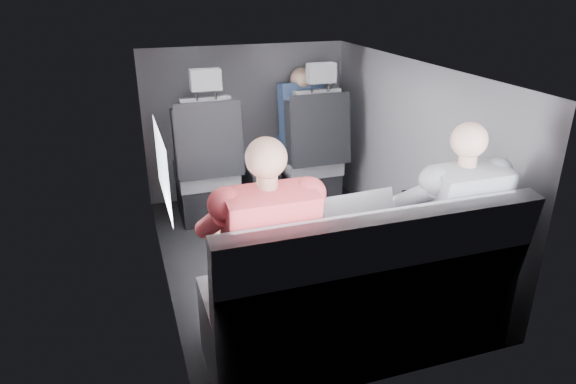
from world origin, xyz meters
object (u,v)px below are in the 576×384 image
object	(u,v)px
center_console	(260,188)
passenger_rear_left	(262,254)
laptop_silver	(350,225)
passenger_rear_right	(444,225)
laptop_black	(418,212)
front_seat_left	(207,174)
passenger_front_right	(301,116)
soda_cup	(260,161)
laptop_white	(259,237)
front_seat_right	(311,162)
rear_bench	(361,303)
water_bottle	(274,160)

from	to	relation	value
center_console	passenger_rear_left	xyz separation A→B (m)	(-0.50, -1.85, 0.44)
laptop_silver	passenger_rear_right	distance (m)	0.52
passenger_rear_right	laptop_black	bearing A→B (deg)	101.60
front_seat_left	passenger_rear_right	xyz separation A→B (m)	(0.98, -1.81, 0.23)
passenger_front_right	center_console	bearing A→B (deg)	-153.84
center_console	soda_cup	world-z (taller)	soda_cup
soda_cup	laptop_white	distance (m)	1.67
front_seat_right	laptop_silver	distance (m)	1.73
laptop_white	center_console	bearing A→B (deg)	74.42
laptop_silver	passenger_front_right	xyz separation A→B (m)	(0.41, 1.92, 0.10)
rear_bench	passenger_rear_left	world-z (taller)	passenger_rear_left
front_seat_right	front_seat_left	bearing A→B (deg)	180.00
laptop_black	passenger_front_right	xyz separation A→B (m)	(-0.04, 1.87, 0.12)
center_console	laptop_silver	size ratio (longest dim) A/B	1.15
center_console	laptop_white	world-z (taller)	laptop_white
soda_cup	laptop_black	xyz separation A→B (m)	(0.50, -1.59, 0.16)
front_seat_left	passenger_front_right	xyz separation A→B (m)	(0.89, 0.26, 0.34)
laptop_silver	passenger_rear_right	xyz separation A→B (m)	(0.50, -0.14, -0.01)
front_seat_right	laptop_silver	xyz separation A→B (m)	(-0.42, -1.66, 0.24)
laptop_silver	front_seat_left	bearing A→B (deg)	106.08
water_bottle	laptop_silver	distance (m)	1.61
soda_cup	passenger_rear_right	bearing A→B (deg)	-73.27
front_seat_right	water_bottle	xyz separation A→B (m)	(-0.35, -0.06, 0.08)
passenger_front_right	rear_bench	bearing A→B (deg)	-101.61
rear_bench	laptop_silver	distance (m)	0.41
center_console	passenger_rear_left	bearing A→B (deg)	-105.11
center_console	passenger_front_right	distance (m)	0.73
rear_bench	laptop_black	distance (m)	0.65
soda_cup	water_bottle	distance (m)	0.12
water_bottle	passenger_rear_right	distance (m)	1.80
soda_cup	laptop_white	size ratio (longest dim) A/B	0.86
front_seat_left	passenger_front_right	world-z (taller)	front_seat_left
passenger_rear_right	water_bottle	bearing A→B (deg)	103.79
passenger_rear_right	soda_cup	bearing A→B (deg)	106.73
rear_bench	soda_cup	world-z (taller)	rear_bench
front_seat_right	laptop_silver	world-z (taller)	front_seat_right
front_seat_right	laptop_white	size ratio (longest dim) A/B	3.82
water_bottle	laptop_black	xyz separation A→B (m)	(0.39, -1.55, 0.15)
soda_cup	passenger_rear_left	bearing A→B (deg)	-105.31
soda_cup	laptop_white	xyz separation A→B (m)	(-0.45, -1.60, 0.16)
water_bottle	passenger_rear_right	size ratio (longest dim) A/B	0.14
center_console	water_bottle	size ratio (longest dim) A/B	2.73
front_seat_right	water_bottle	bearing A→B (deg)	-170.04
front_seat_left	water_bottle	distance (m)	0.56
laptop_white	passenger_front_right	distance (m)	2.09
water_bottle	laptop_black	size ratio (longest dim) A/B	0.53
front_seat_right	laptop_white	bearing A→B (deg)	-119.40
rear_bench	laptop_silver	world-z (taller)	rear_bench
water_bottle	passenger_rear_right	world-z (taller)	passenger_rear_right
water_bottle	passenger_rear_left	distance (m)	1.85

